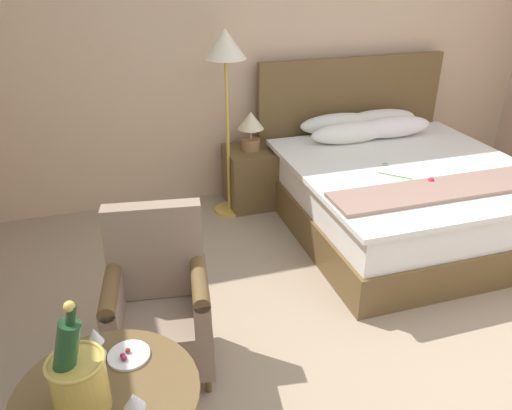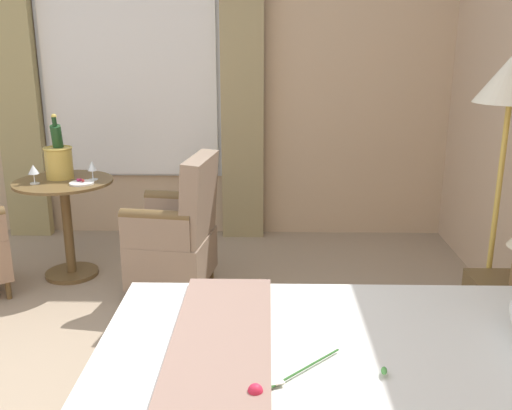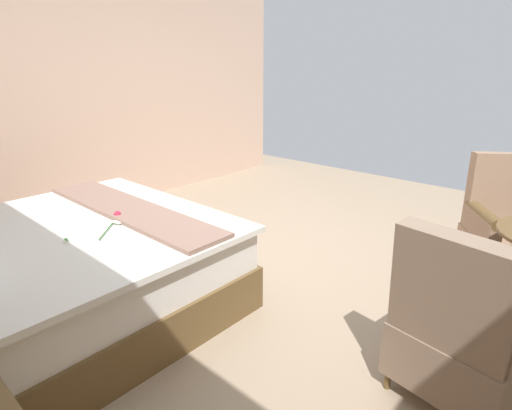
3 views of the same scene
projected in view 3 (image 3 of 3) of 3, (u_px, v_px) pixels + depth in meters
ground_plane at (291, 271)px, 3.39m from camera, size 6.99×6.99×0.00m
wall_far_side at (103, 79)px, 4.67m from camera, size 0.12×5.58×3.02m
bed at (45, 275)px, 2.58m from camera, size 1.92×2.09×1.30m
armchair_by_window at (458, 333)px, 1.95m from camera, size 0.63×0.61×0.97m
armchair_facing_bed at (505, 233)px, 3.07m from camera, size 0.75×0.76×1.02m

